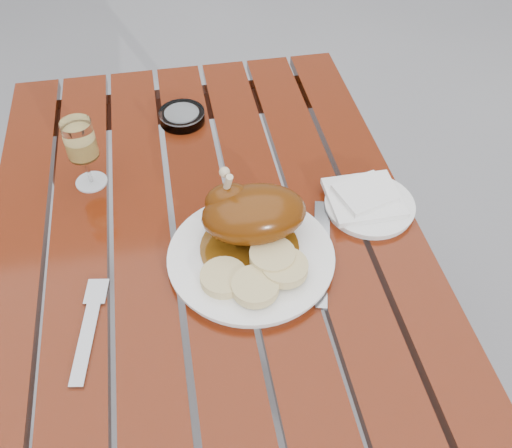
{
  "coord_description": "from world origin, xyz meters",
  "views": [
    {
      "loc": [
        -0.04,
        -0.7,
        1.54
      ],
      "look_at": [
        0.09,
        -0.0,
        0.78
      ],
      "focal_mm": 40.0,
      "sensor_mm": 36.0,
      "label": 1
    }
  ],
  "objects_px": {
    "wine_glass": "(84,154)",
    "dinner_plate": "(251,258)",
    "side_plate": "(369,205)",
    "table": "(216,347)",
    "ashtray": "(182,116)"
  },
  "relations": [
    {
      "from": "side_plate",
      "to": "ashtray",
      "type": "distance_m",
      "value": 0.48
    },
    {
      "from": "table",
      "to": "ashtray",
      "type": "distance_m",
      "value": 0.54
    },
    {
      "from": "dinner_plate",
      "to": "ashtray",
      "type": "bearing_deg",
      "value": 100.57
    },
    {
      "from": "table",
      "to": "wine_glass",
      "type": "xyz_separation_m",
      "value": [
        -0.21,
        0.2,
        0.45
      ]
    },
    {
      "from": "dinner_plate",
      "to": "wine_glass",
      "type": "height_order",
      "value": "wine_glass"
    },
    {
      "from": "wine_glass",
      "to": "side_plate",
      "type": "xyz_separation_m",
      "value": [
        0.53,
        -0.17,
        -0.07
      ]
    },
    {
      "from": "ashtray",
      "to": "dinner_plate",
      "type": "bearing_deg",
      "value": -79.43
    },
    {
      "from": "table",
      "to": "dinner_plate",
      "type": "xyz_separation_m",
      "value": [
        0.07,
        -0.06,
        0.38
      ]
    },
    {
      "from": "side_plate",
      "to": "dinner_plate",
      "type": "bearing_deg",
      "value": -160.13
    },
    {
      "from": "wine_glass",
      "to": "dinner_plate",
      "type": "bearing_deg",
      "value": -42.89
    },
    {
      "from": "table",
      "to": "side_plate",
      "type": "distance_m",
      "value": 0.5
    },
    {
      "from": "ashtray",
      "to": "wine_glass",
      "type": "bearing_deg",
      "value": -139.24
    },
    {
      "from": "side_plate",
      "to": "ashtray",
      "type": "height_order",
      "value": "ashtray"
    },
    {
      "from": "wine_glass",
      "to": "side_plate",
      "type": "distance_m",
      "value": 0.56
    },
    {
      "from": "wine_glass",
      "to": "side_plate",
      "type": "relative_size",
      "value": 0.86
    }
  ]
}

